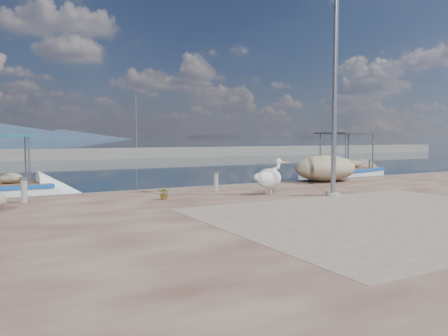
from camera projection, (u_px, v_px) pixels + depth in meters
ground at (285, 219)px, 13.08m from camera, size 1400.00×1400.00×0.00m
quay_patch at (390, 215)px, 10.90m from camera, size 9.00×7.00×0.01m
breakwater at (66, 154)px, 48.00m from camera, size 120.00×2.20×7.50m
boat_right at (346, 175)px, 25.33m from camera, size 6.93×3.65×3.18m
pelican at (269, 178)px, 14.82m from camera, size 1.29×0.84×1.23m
lamp_post at (334, 96)px, 14.29m from camera, size 0.44×0.96×7.00m
bollard_near at (216, 181)px, 15.78m from camera, size 0.23×0.23×0.70m
bollard_far at (24, 189)px, 13.02m from camera, size 0.25×0.25×0.75m
potted_plant at (164, 193)px, 13.66m from camera, size 0.47×0.44×0.41m
net_pile_c at (325, 168)px, 19.30m from camera, size 2.96×2.11×1.16m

